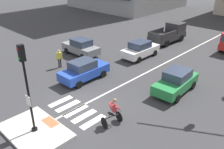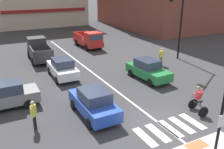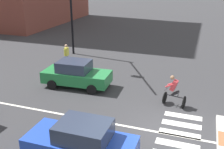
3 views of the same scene
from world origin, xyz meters
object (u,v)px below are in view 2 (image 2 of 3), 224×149
object	(u,v)px
traffic_light_mast	(178,14)
cyclist	(198,99)
pickup_truck_red_eastbound_distant	(89,40)
pickup_truck_charcoal_westbound_distant	(39,50)
car_grey_cross_left	(5,96)
car_blue_westbound_near	(94,103)
pedestrian_waiting_far_side	(161,55)
car_white_westbound_far	(62,68)
car_green_eastbound_mid	(148,70)
pedestrian_at_curb_left	(34,113)

from	to	relation	value
traffic_light_mast	cyclist	world-z (taller)	traffic_light_mast
pickup_truck_red_eastbound_distant	cyclist	xyz separation A→B (m)	(-0.46, -18.03, -0.11)
pickup_truck_charcoal_westbound_distant	cyclist	size ratio (longest dim) A/B	3.08
car_grey_cross_left	cyclist	bearing A→B (deg)	-30.74
car_blue_westbound_near	pickup_truck_charcoal_westbound_distant	world-z (taller)	pickup_truck_charcoal_westbound_distant
traffic_light_mast	cyclist	bearing A→B (deg)	-123.71
pickup_truck_red_eastbound_distant	car_blue_westbound_near	bearing A→B (deg)	-111.67
car_grey_cross_left	pickup_truck_charcoal_westbound_distant	bearing A→B (deg)	67.29
pickup_truck_red_eastbound_distant	pedestrian_waiting_far_side	xyz separation A→B (m)	(3.40, -9.65, 0.00)
car_white_westbound_far	pickup_truck_charcoal_westbound_distant	bearing A→B (deg)	95.42
car_blue_westbound_near	pickup_truck_red_eastbound_distant	xyz separation A→B (m)	(6.12, 15.40, 0.17)
car_green_eastbound_mid	pickup_truck_red_eastbound_distant	xyz separation A→B (m)	(-0.15, 12.06, 0.17)
car_grey_cross_left	cyclist	size ratio (longest dim) A/B	2.44
cyclist	pedestrian_at_curb_left	world-z (taller)	cyclist
car_grey_cross_left	pedestrian_waiting_far_side	world-z (taller)	pedestrian_waiting_far_side
car_green_eastbound_mid	pickup_truck_charcoal_westbound_distant	world-z (taller)	pickup_truck_charcoal_westbound_distant
traffic_light_mast	car_white_westbound_far	bearing A→B (deg)	175.84
traffic_light_mast	cyclist	distance (m)	11.25
pickup_truck_charcoal_westbound_distant	pedestrian_waiting_far_side	size ratio (longest dim) A/B	3.10
car_white_westbound_far	pickup_truck_charcoal_westbound_distant	distance (m)	6.37
car_blue_westbound_near	pedestrian_waiting_far_side	xyz separation A→B (m)	(9.52, 5.74, 0.17)
car_blue_westbound_near	pedestrian_at_curb_left	bearing A→B (deg)	178.88
traffic_light_mast	pickup_truck_charcoal_westbound_distant	distance (m)	14.39
car_grey_cross_left	pedestrian_at_curb_left	size ratio (longest dim) A/B	2.46
car_white_westbound_far	car_blue_westbound_near	size ratio (longest dim) A/B	1.00
car_grey_cross_left	pickup_truck_red_eastbound_distant	distance (m)	16.02
traffic_light_mast	car_blue_westbound_near	world-z (taller)	traffic_light_mast
cyclist	pedestrian_at_curb_left	size ratio (longest dim) A/B	1.01
car_blue_westbound_near	pickup_truck_red_eastbound_distant	bearing A→B (deg)	68.33
car_white_westbound_far	pedestrian_waiting_far_side	world-z (taller)	pedestrian_waiting_far_side
pickup_truck_charcoal_westbound_distant	pedestrian_waiting_far_side	world-z (taller)	pickup_truck_charcoal_westbound_distant
pedestrian_waiting_far_side	pickup_truck_charcoal_westbound_distant	bearing A→B (deg)	142.50
car_blue_westbound_near	car_white_westbound_far	bearing A→B (deg)	88.23
traffic_light_mast	cyclist	size ratio (longest dim) A/B	4.19
car_blue_westbound_near	car_green_eastbound_mid	world-z (taller)	same
traffic_light_mast	pickup_truck_red_eastbound_distant	xyz separation A→B (m)	(-5.42, 9.22, -3.69)
car_green_eastbound_mid	cyclist	xyz separation A→B (m)	(-0.60, -5.97, 0.06)
car_green_eastbound_mid	car_grey_cross_left	bearing A→B (deg)	179.49
car_white_westbound_far	pickup_truck_red_eastbound_distant	xyz separation A→B (m)	(5.90, 8.40, 0.17)
cyclist	pedestrian_waiting_far_side	size ratio (longest dim) A/B	1.01
car_white_westbound_far	pedestrian_waiting_far_side	size ratio (longest dim) A/B	2.47
car_grey_cross_left	car_blue_westbound_near	distance (m)	5.69
car_green_eastbound_mid	pickup_truck_charcoal_westbound_distant	xyz separation A→B (m)	(-6.65, 10.00, 0.17)
cyclist	pedestrian_waiting_far_side	xyz separation A→B (m)	(3.85, 8.37, 0.11)
car_blue_westbound_near	pickup_truck_red_eastbound_distant	size ratio (longest dim) A/B	0.79
traffic_light_mast	pickup_truck_red_eastbound_distant	size ratio (longest dim) A/B	1.36
car_grey_cross_left	car_green_eastbound_mid	xyz separation A→B (m)	(10.80, -0.10, 0.00)
car_grey_cross_left	car_green_eastbound_mid	distance (m)	10.80
car_blue_westbound_near	pedestrian_at_curb_left	size ratio (longest dim) A/B	2.46
car_green_eastbound_mid	pickup_truck_red_eastbound_distant	world-z (taller)	pickup_truck_red_eastbound_distant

